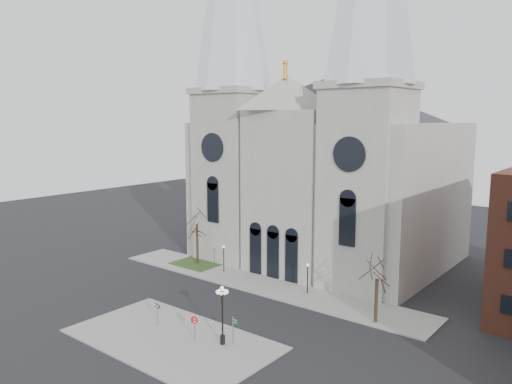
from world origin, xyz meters
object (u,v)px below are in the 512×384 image
Objects in this scene: globe_lamp at (222,308)px; one_way_sign at (157,310)px; stop_sign at (195,322)px; street_name_sign at (234,328)px.

one_way_sign is at bearing -173.77° from globe_lamp.
stop_sign is 4.95m from one_way_sign.
street_name_sign reaches higher than one_way_sign.
one_way_sign is (-4.94, 0.18, -0.20)m from stop_sign.
stop_sign is at bearing -140.85° from street_name_sign.
stop_sign is at bearing -156.72° from globe_lamp.
one_way_sign is at bearing -176.23° from stop_sign.
one_way_sign is at bearing -159.29° from street_name_sign.
one_way_sign is 0.90× the size of street_name_sign.
stop_sign is at bearing 5.73° from one_way_sign.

